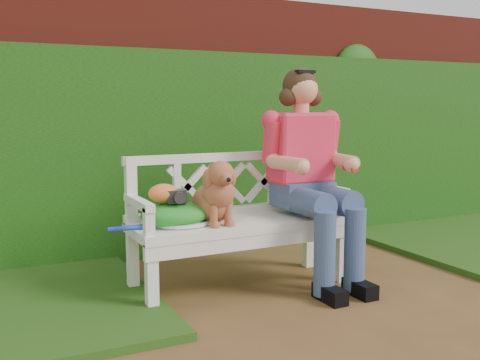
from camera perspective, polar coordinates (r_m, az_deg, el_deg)
name	(u,v)px	position (r m, az deg, el deg)	size (l,w,h in m)	color
ground	(351,303)	(3.73, 11.24, -12.19)	(60.00, 60.00, 0.00)	#53381E
brick_wall	(226,122)	(5.15, -1.47, 5.89)	(10.00, 0.30, 2.20)	maroon
ivy_hedge	(236,151)	(4.96, -0.39, 2.93)	(10.00, 0.18, 1.70)	#286113
garden_bench	(240,253)	(3.91, 0.00, -7.42)	(1.58, 0.60, 0.48)	white
seated_woman	(305,172)	(4.04, 6.58, 0.78)	(0.66, 0.88, 1.56)	#CE2D60
dog	(214,191)	(3.69, -2.62, -1.14)	(0.29, 0.39, 0.43)	#976427
tennis_racket	(178,223)	(3.66, -6.33, -4.37)	(0.70, 0.30, 0.03)	white
green_bag	(175,214)	(3.67, -6.59, -3.40)	(0.46, 0.35, 0.16)	#2F8332
camera_item	(176,196)	(3.61, -6.53, -1.64)	(0.12, 0.09, 0.08)	black
baseball_glove	(163,193)	(3.61, -7.81, -1.34)	(0.20, 0.14, 0.12)	orange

